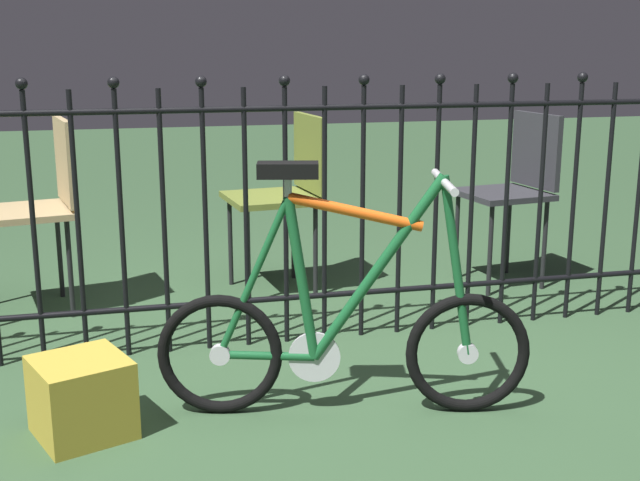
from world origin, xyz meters
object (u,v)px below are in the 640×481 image
object	(u,v)px
bicycle	(343,329)
chair_olive	(287,184)
chair_tan	(40,195)
display_crate	(82,397)
chair_charcoal	(516,180)

from	to	relation	value
bicycle	chair_olive	bearing A→B (deg)	85.70
chair_tan	display_crate	bearing A→B (deg)	-81.62
chair_charcoal	display_crate	size ratio (longest dim) A/B	3.18
bicycle	chair_olive	distance (m)	1.53
chair_tan	display_crate	xyz separation A→B (m)	(0.21, -1.41, -0.43)
chair_charcoal	chair_olive	xyz separation A→B (m)	(-1.19, 0.17, 0.00)
chair_tan	bicycle	bearing A→B (deg)	-53.20
bicycle	chair_olive	world-z (taller)	chair_olive
chair_charcoal	bicycle	bearing A→B (deg)	-134.39
display_crate	chair_charcoal	bearing A→B (deg)	30.66
chair_tan	chair_charcoal	bearing A→B (deg)	-2.79
chair_charcoal	chair_olive	distance (m)	1.20
bicycle	chair_tan	size ratio (longest dim) A/B	1.38
chair_charcoal	chair_olive	bearing A→B (deg)	171.93
bicycle	display_crate	bearing A→B (deg)	177.43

